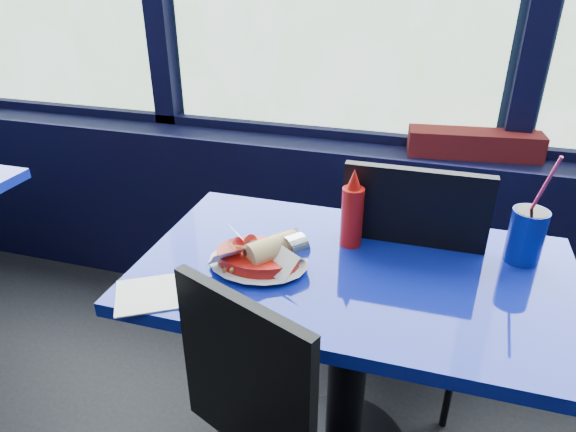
# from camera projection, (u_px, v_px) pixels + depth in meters

# --- Properties ---
(window_sill) EXTENTS (5.00, 0.26, 0.80)m
(window_sill) POSITION_uv_depth(u_px,v_px,m) (319.00, 223.00, 2.41)
(window_sill) COLOR black
(window_sill) RESTS_ON ground
(near_table) EXTENTS (1.20, 0.70, 0.75)m
(near_table) POSITION_uv_depth(u_px,v_px,m) (351.00, 319.00, 1.52)
(near_table) COLOR black
(near_table) RESTS_ON ground
(chair_near_back) EXTENTS (0.45, 0.45, 0.99)m
(chair_near_back) POSITION_uv_depth(u_px,v_px,m) (408.00, 271.00, 1.75)
(chair_near_back) COLOR black
(chair_near_back) RESTS_ON ground
(planter_box) EXTENTS (0.53, 0.19, 0.10)m
(planter_box) POSITION_uv_depth(u_px,v_px,m) (474.00, 144.00, 2.05)
(planter_box) COLOR maroon
(planter_box) RESTS_ON window_sill
(food_basket) EXTENTS (0.31, 0.31, 0.09)m
(food_basket) POSITION_uv_depth(u_px,v_px,m) (260.00, 256.00, 1.43)
(food_basket) COLOR #B8120C
(food_basket) RESTS_ON near_table
(ketchup_bottle) EXTENTS (0.06, 0.06, 0.24)m
(ketchup_bottle) POSITION_uv_depth(u_px,v_px,m) (352.00, 212.00, 1.50)
(ketchup_bottle) COLOR #B8120C
(ketchup_bottle) RESTS_ON near_table
(soda_cup) EXTENTS (0.10, 0.10, 0.33)m
(soda_cup) POSITION_uv_depth(u_px,v_px,m) (526.00, 235.00, 1.43)
(soda_cup) COLOR navy
(soda_cup) RESTS_ON near_table
(napkin) EXTENTS (0.22, 0.22, 0.00)m
(napkin) POSITION_uv_depth(u_px,v_px,m) (147.00, 295.00, 1.32)
(napkin) COLOR white
(napkin) RESTS_ON near_table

